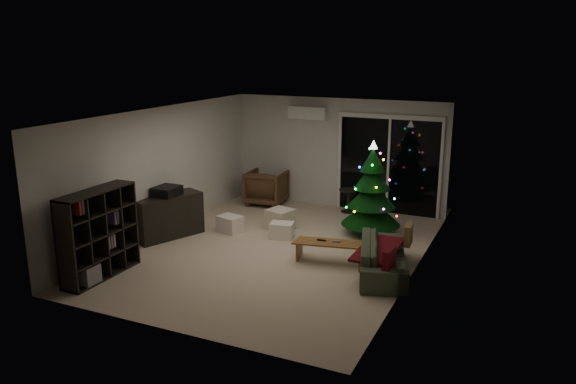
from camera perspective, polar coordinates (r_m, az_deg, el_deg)
name	(u,v)px	position (r m, az deg, el deg)	size (l,w,h in m)	color
room	(329,182)	(11.16, 4.21, 1.05)	(6.50, 7.51, 2.60)	beige
bookshelf	(90,232)	(9.59, -19.44, -3.89)	(0.37, 1.45, 1.45)	black
media_cabinet	(168,216)	(11.16, -12.08, -2.43)	(0.50, 1.34, 0.84)	black
stereo	(167,191)	(11.02, -12.22, 0.09)	(0.42, 0.50, 0.18)	black
armchair	(267,187)	(13.19, -2.20, 0.46)	(0.85, 0.88, 0.80)	#4D3520
ottoman	(280,219)	(11.42, -0.78, -2.79)	(0.46, 0.46, 0.42)	beige
cardboard_box_a	(230,224)	(11.33, -5.91, -3.25)	(0.46, 0.35, 0.33)	silver
cardboard_box_b	(282,230)	(10.93, -0.62, -3.91)	(0.44, 0.33, 0.31)	silver
side_table	(348,201)	(12.64, 6.14, -0.88)	(0.42, 0.42, 0.53)	black
floor_lamp	(289,164)	(13.64, 0.14, 2.89)	(0.27, 0.27, 1.70)	black
sofa	(384,257)	(9.39, 9.69, -6.54)	(1.88, 0.73, 0.55)	#495842
sofa_throw	(378,249)	(9.37, 9.13, -5.76)	(0.59, 1.35, 0.05)	#400810
cushion_a	(408,235)	(9.86, 12.14, -4.25)	(0.11, 0.36, 0.36)	olive
cushion_b	(389,260)	(8.66, 10.23, -6.84)	(0.11, 0.36, 0.36)	#400810
coffee_table	(329,252)	(9.73, 4.24, -6.12)	(1.19, 0.42, 0.38)	olive
remote_a	(322,240)	(9.71, 3.43, -4.90)	(0.15, 0.04, 0.02)	black
remote_b	(336,241)	(9.68, 4.92, -5.01)	(0.14, 0.04, 0.02)	slate
christmas_tree	(372,188)	(11.03, 8.51, 0.37)	(1.17, 1.17, 1.88)	black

